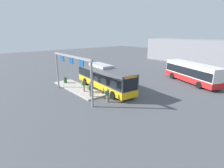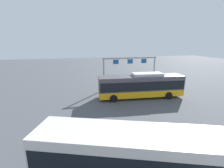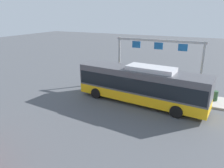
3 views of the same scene
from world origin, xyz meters
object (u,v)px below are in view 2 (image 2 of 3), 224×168
Objects in this scene: bus_main at (141,85)px; person_boarding at (107,88)px; bus_background_left at (130,155)px; person_waiting_mid at (130,86)px; trash_bin at (166,85)px; person_waiting_near at (121,85)px; person_waiting_far at (135,84)px.

person_boarding is (4.20, -2.71, -0.92)m from bus_main.
bus_background_left is 6.16× the size of person_waiting_mid.
trash_bin is (-6.02, -3.09, -1.20)m from bus_main.
person_boarding is 1.00× the size of person_waiting_near.
person_waiting_near is 1.40m from person_waiting_mid.
person_waiting_far is at bearing 79.47° from person_waiting_mid.
person_waiting_near is at bearing -3.11° from trash_bin.
person_boarding is at bearing 103.00° from bus_background_left.
person_waiting_near and person_waiting_far have the same top height.
person_waiting_mid reaches higher than person_boarding.
bus_background_left is 6.16× the size of person_boarding.
person_waiting_far reaches higher than person_boarding.
bus_main is 7.06× the size of person_boarding.
bus_main is 14.28m from bus_background_left.
person_waiting_far is at bearing 60.67° from person_waiting_near.
trash_bin is at bearing 62.00° from person_waiting_mid.
person_waiting_mid reaches higher than trash_bin.
person_waiting_mid is (-3.57, 0.07, 0.16)m from person_boarding.
person_waiting_far is (-2.20, 0.44, 0.00)m from person_waiting_near.
bus_background_left reaches higher than person_waiting_far.
person_boarding is at bearing -90.03° from person_waiting_near.
trash_bin is at bearing -147.21° from bus_main.
trash_bin is (-5.54, -0.02, -0.44)m from person_waiting_far.
bus_main is at bearing 82.64° from person_boarding.
bus_background_left is 17.28m from person_waiting_far.
bus_background_left is (6.39, 12.77, -0.04)m from bus_main.
person_waiting_far is (-4.67, -0.36, 0.16)m from person_boarding.
person_waiting_mid is at bearing -70.92° from bus_main.
person_waiting_mid is (0.63, -2.64, -0.76)m from bus_main.
person_waiting_mid is at bearing -70.83° from person_waiting_far.
bus_main reaches higher than person_waiting_near.
person_waiting_near is at bearing 95.07° from bus_background_left.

